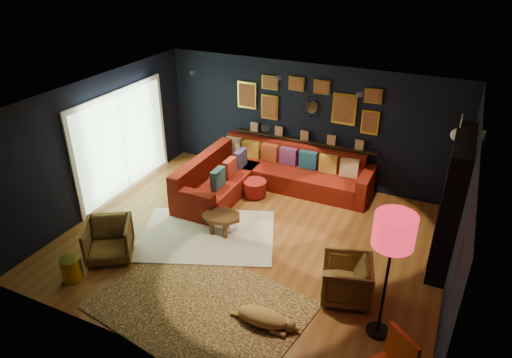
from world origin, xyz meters
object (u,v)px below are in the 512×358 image
at_px(pouf, 255,188).
at_px(dog, 262,315).
at_px(gold_stool, 72,269).
at_px(armchair_left, 109,239).
at_px(sectional, 262,176).
at_px(coffee_table, 222,218).
at_px(armchair_right, 346,278).
at_px(floor_lamp, 394,235).

xyz_separation_m(pouf, dog, (1.64, -3.24, -0.01)).
bearing_deg(gold_stool, armchair_left, 76.94).
distance_m(sectional, gold_stool, 4.23).
xyz_separation_m(gold_stool, dog, (3.13, 0.39, -0.02)).
relative_size(coffee_table, armchair_right, 1.12).
height_order(sectional, dog, sectional).
bearing_deg(floor_lamp, pouf, 139.31).
relative_size(coffee_table, dog, 0.80).
relative_size(pouf, armchair_right, 0.66).
xyz_separation_m(sectional, dog, (1.61, -3.55, -0.14)).
distance_m(floor_lamp, dog, 2.15).
bearing_deg(dog, gold_stool, -174.00).
distance_m(armchair_left, armchair_right, 3.93).
bearing_deg(dog, floor_lamp, 18.88).
bearing_deg(pouf, dog, -63.18).
xyz_separation_m(sectional, gold_stool, (-1.52, -3.94, -0.12)).
height_order(pouf, dog, pouf).
relative_size(sectional, armchair_right, 4.64).
bearing_deg(gold_stool, armchair_right, 19.40).
bearing_deg(armchair_left, gold_stool, -135.81).
relative_size(armchair_left, dog, 0.73).
height_order(coffee_table, armchair_right, armchair_right).
height_order(armchair_left, dog, armchair_left).
height_order(coffee_table, floor_lamp, floor_lamp).
bearing_deg(gold_stool, pouf, 67.66).
bearing_deg(pouf, gold_stool, -112.34).
relative_size(armchair_right, floor_lamp, 0.39).
height_order(gold_stool, floor_lamp, floor_lamp).
bearing_deg(armchair_left, dog, -38.82).
height_order(sectional, armchair_left, sectional).
bearing_deg(dog, armchair_left, 172.86).
bearing_deg(sectional, coffee_table, -89.55).
xyz_separation_m(armchair_right, floor_lamp, (0.60, -0.49, 1.25)).
distance_m(pouf, armchair_right, 3.37).
bearing_deg(dog, pouf, 115.75).
bearing_deg(dog, sectional, 113.36).
height_order(armchair_right, gold_stool, armchair_right).
bearing_deg(pouf, armchair_left, -114.42).
bearing_deg(armchair_left, floor_lamp, -29.82).
bearing_deg(gold_stool, coffee_table, 54.21).
height_order(armchair_right, floor_lamp, floor_lamp).
distance_m(armchair_right, gold_stool, 4.28).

